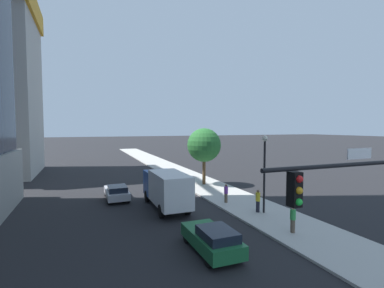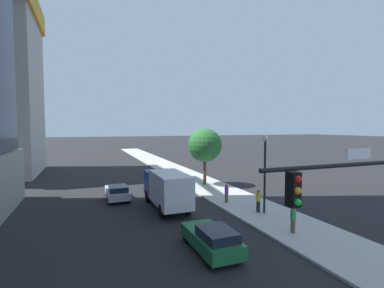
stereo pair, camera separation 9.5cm
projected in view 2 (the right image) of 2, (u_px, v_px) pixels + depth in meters
name	position (u px, v px, depth m)	size (l,w,h in m)	color
sidewalk	(223.00, 193.00, 27.23)	(4.89, 120.00, 0.15)	#B2AFA8
traffic_light_pole	(356.00, 200.00, 9.24)	(6.09, 0.48, 5.91)	black
street_lamp	(265.00, 162.00, 20.61)	(0.44, 0.44, 5.82)	black
street_tree	(205.00, 145.00, 31.02)	(3.79, 3.79, 6.34)	brown
car_silver	(117.00, 192.00, 25.27)	(1.88, 4.50, 1.34)	#B7B7BC
car_green	(212.00, 239.00, 14.50)	(1.87, 4.31, 1.45)	#1E6638
box_truck	(167.00, 187.00, 22.34)	(2.30, 6.93, 3.02)	#1E4799
pedestrian_purple_shirt	(227.00, 193.00, 23.61)	(0.34, 0.34, 1.59)	brown
pedestrian_yellow_shirt	(258.00, 201.00, 20.94)	(0.34, 0.34, 1.72)	black
pedestrian_green_shirt	(293.00, 219.00, 16.86)	(0.34, 0.34, 1.62)	brown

